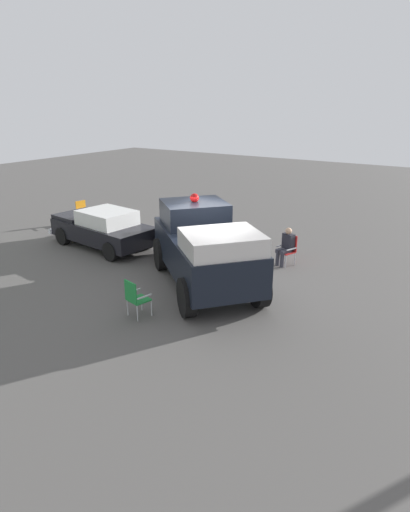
% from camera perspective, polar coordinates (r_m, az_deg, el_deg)
% --- Properties ---
extents(ground_plane, '(60.00, 60.00, 0.00)m').
position_cam_1_polar(ground_plane, '(13.46, 0.67, -3.33)').
color(ground_plane, '#514F4C').
extents(vintage_fire_truck, '(5.94, 5.51, 2.59)m').
position_cam_1_polar(vintage_fire_truck, '(12.95, -0.29, 1.39)').
color(vintage_fire_truck, black).
rests_on(vintage_fire_truck, ground).
extents(classic_hot_rod, '(4.54, 2.34, 1.46)m').
position_cam_1_polar(classic_hot_rod, '(16.91, -13.33, 3.64)').
color(classic_hot_rod, black).
rests_on(classic_hot_rod, ground).
extents(lawn_chair_near_truck, '(0.64, 0.64, 1.02)m').
position_cam_1_polar(lawn_chair_near_truck, '(14.96, 10.92, 1.10)').
color(lawn_chair_near_truck, '#B7BABF').
rests_on(lawn_chair_near_truck, ground).
extents(lawn_chair_by_car, '(0.61, 0.60, 1.02)m').
position_cam_1_polar(lawn_chair_by_car, '(11.20, -9.19, -5.22)').
color(lawn_chair_by_car, '#B7BABF').
rests_on(lawn_chair_by_car, ground).
extents(lawn_chair_spare, '(0.60, 0.60, 1.02)m').
position_cam_1_polar(lawn_chair_spare, '(20.55, -15.79, 5.77)').
color(lawn_chair_spare, '#B7BABF').
rests_on(lawn_chair_spare, ground).
extents(spectator_seated, '(0.54, 0.63, 1.29)m').
position_cam_1_polar(spectator_seated, '(14.83, 10.58, 1.41)').
color(spectator_seated, '#383842').
rests_on(spectator_seated, ground).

